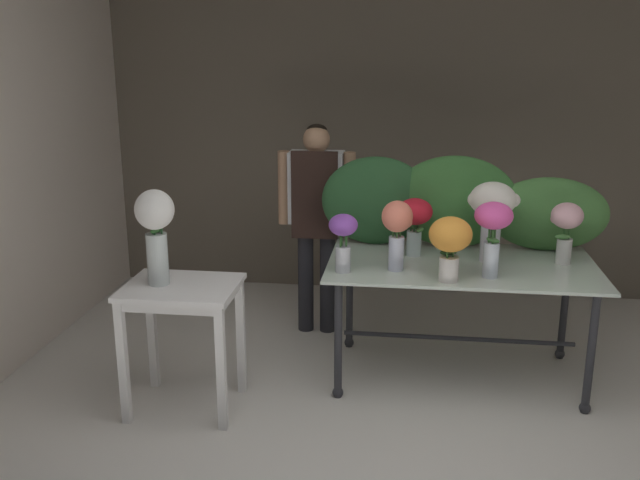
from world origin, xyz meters
TOP-DOWN VIEW (x-y plane):
  - ground_plane at (0.00, 1.77)m, footprint 7.77×7.77m
  - wall_back at (0.00, 3.53)m, footprint 5.49×0.12m
  - wall_left at (-2.75, 1.77)m, footprint 0.12×3.65m
  - display_table_glass at (0.31, 1.75)m, footprint 1.72×0.98m
  - side_table_white at (-1.36, 1.12)m, footprint 0.67×0.55m
  - florist at (-0.73, 2.42)m, footprint 0.58×0.24m
  - foliage_backdrop at (0.29, 2.12)m, footprint 1.95×0.24m
  - vase_coral_tulips at (-0.11, 1.55)m, footprint 0.19×0.19m
  - vase_fuchsia_carnations at (0.46, 1.48)m, footprint 0.23×0.23m
  - vase_blush_ranunculus at (0.95, 1.82)m, footprint 0.20×0.20m
  - vase_violet_freesia at (-0.43, 1.47)m, footprint 0.18×0.18m
  - vase_sunset_hydrangea at (0.21, 1.38)m, footprint 0.25×0.25m
  - vase_ivory_stock at (0.49, 1.82)m, footprint 0.33×0.29m
  - vase_crimson_roses at (-0.00, 1.88)m, footprint 0.23×0.23m
  - vase_white_roses_tall at (-1.50, 1.12)m, footprint 0.23×0.23m

SIDE VIEW (x-z plane):
  - ground_plane at x=0.00m, z-range 0.00..0.00m
  - side_table_white at x=-1.36m, z-range 0.28..1.07m
  - display_table_glass at x=0.31m, z-range 0.28..1.09m
  - florist at x=-0.73m, z-range 0.19..1.79m
  - vase_violet_freesia at x=-0.43m, z-range 0.85..1.21m
  - vase_sunset_hydrangea at x=0.21m, z-range 0.86..1.25m
  - vase_blush_ranunculus at x=0.95m, z-range 0.86..1.26m
  - vase_crimson_roses at x=0.00m, z-range 0.87..1.26m
  - vase_coral_tulips at x=-0.11m, z-range 0.86..1.30m
  - foliage_backdrop at x=0.29m, z-range 0.78..1.42m
  - vase_fuchsia_carnations at x=0.46m, z-range 0.88..1.35m
  - vase_white_roses_tall at x=-1.50m, z-range 0.85..1.42m
  - vase_ivory_stock at x=0.49m, z-range 0.89..1.41m
  - wall_back at x=0.00m, z-range 0.00..2.86m
  - wall_left at x=-2.75m, z-range 0.00..2.86m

